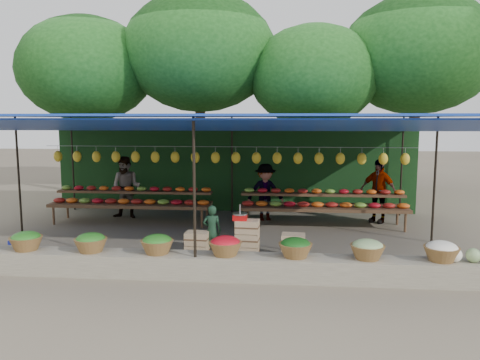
# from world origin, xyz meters

# --- Properties ---
(ground) EXTENTS (60.00, 60.00, 0.00)m
(ground) POSITION_xyz_m (0.00, 0.00, 0.00)
(ground) COLOR brown
(ground) RESTS_ON ground
(stone_curb) EXTENTS (10.60, 0.55, 0.40)m
(stone_curb) POSITION_xyz_m (0.00, -2.75, 0.20)
(stone_curb) COLOR #6E6758
(stone_curb) RESTS_ON ground
(stall_canopy) EXTENTS (10.80, 6.60, 2.82)m
(stall_canopy) POSITION_xyz_m (0.00, 0.07, 2.68)
(stall_canopy) COLOR black
(stall_canopy) RESTS_ON ground
(produce_baskets) EXTENTS (8.98, 0.58, 0.34)m
(produce_baskets) POSITION_xyz_m (-0.10, -2.75, 0.56)
(produce_baskets) COLOR brown
(produce_baskets) RESTS_ON stone_curb
(netting_backdrop) EXTENTS (10.60, 0.06, 2.50)m
(netting_backdrop) POSITION_xyz_m (0.00, 3.15, 1.25)
(netting_backdrop) COLOR #1B4418
(netting_backdrop) RESTS_ON ground
(tree_row) EXTENTS (16.51, 5.50, 7.12)m
(tree_row) POSITION_xyz_m (0.50, 6.09, 4.70)
(tree_row) COLOR #3D2B16
(tree_row) RESTS_ON ground
(fruit_table_left) EXTENTS (4.21, 0.95, 0.93)m
(fruit_table_left) POSITION_xyz_m (-2.49, 1.35, 0.61)
(fruit_table_left) COLOR #4A391D
(fruit_table_left) RESTS_ON ground
(fruit_table_right) EXTENTS (4.21, 0.95, 0.93)m
(fruit_table_right) POSITION_xyz_m (2.51, 1.35, 0.61)
(fruit_table_right) COLOR #4A391D
(fruit_table_right) RESTS_ON ground
(crate_counter) EXTENTS (2.37, 0.37, 0.77)m
(crate_counter) POSITION_xyz_m (0.76, -1.59, 0.31)
(crate_counter) COLOR tan
(crate_counter) RESTS_ON ground
(weighing_scale) EXTENTS (0.29, 0.29, 0.31)m
(weighing_scale) POSITION_xyz_m (0.65, -1.59, 0.84)
(weighing_scale) COLOR red
(weighing_scale) RESTS_ON crate_counter
(vendor_seated) EXTENTS (0.38, 0.25, 1.03)m
(vendor_seated) POSITION_xyz_m (0.07, -1.47, 0.52)
(vendor_seated) COLOR #193824
(vendor_seated) RESTS_ON ground
(customer_left) EXTENTS (0.89, 0.72, 1.71)m
(customer_left) POSITION_xyz_m (-2.81, 1.86, 0.85)
(customer_left) COLOR slate
(customer_left) RESTS_ON ground
(customer_mid) EXTENTS (1.10, 0.78, 1.54)m
(customer_mid) POSITION_xyz_m (1.01, 1.94, 0.77)
(customer_mid) COLOR slate
(customer_mid) RESTS_ON ground
(customer_right) EXTENTS (1.04, 0.91, 1.68)m
(customer_right) POSITION_xyz_m (3.99, 1.96, 0.84)
(customer_right) COLOR slate
(customer_right) RESTS_ON ground
(blue_crate_front) EXTENTS (0.58, 0.48, 0.30)m
(blue_crate_front) POSITION_xyz_m (-3.82, -1.62, 0.15)
(blue_crate_front) COLOR navy
(blue_crate_front) RESTS_ON ground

